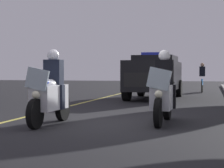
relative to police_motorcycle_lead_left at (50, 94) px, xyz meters
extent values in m
plane|color=black|center=(-0.56, 1.19, -0.70)|extent=(80.00, 80.00, 0.00)
cube|color=#E0D14C|center=(-0.56, -1.22, -0.70)|extent=(48.00, 0.12, 0.01)
cylinder|color=black|center=(0.76, -0.02, -0.38)|extent=(0.64, 0.13, 0.64)
cylinder|color=black|center=(-0.74, 0.02, -0.38)|extent=(0.64, 0.15, 0.64)
cube|color=white|center=(0.03, 0.00, -0.08)|extent=(1.21, 0.47, 0.56)
ellipsoid|color=white|center=(0.08, 0.00, 0.22)|extent=(0.57, 0.33, 0.24)
cube|color=silver|center=(0.66, -0.02, 0.35)|extent=(0.07, 0.56, 0.53)
sphere|color=#F9F4CC|center=(0.72, -0.02, 0.02)|extent=(0.17, 0.17, 0.17)
sphere|color=red|center=(0.53, -0.17, 0.28)|extent=(0.09, 0.09, 0.09)
sphere|color=#1933F2|center=(0.54, 0.15, 0.28)|extent=(0.09, 0.09, 0.09)
cube|color=black|center=(-0.20, 0.00, 0.48)|extent=(0.29, 0.41, 0.60)
cube|color=black|center=(-0.13, 0.20, -0.08)|extent=(0.18, 0.14, 0.56)
cube|color=black|center=(-0.14, -0.20, -0.08)|extent=(0.18, 0.14, 0.56)
sphere|color=silver|center=(-0.18, 0.00, 0.88)|extent=(0.28, 0.28, 0.28)
cylinder|color=black|center=(-0.07, 2.45, -0.38)|extent=(0.64, 0.13, 0.64)
cylinder|color=black|center=(-1.57, 2.49, -0.38)|extent=(0.64, 0.15, 0.64)
cube|color=silver|center=(-0.80, 2.47, -0.08)|extent=(1.21, 0.47, 0.56)
ellipsoid|color=silver|center=(-0.75, 2.47, 0.22)|extent=(0.57, 0.33, 0.24)
cube|color=silver|center=(-0.17, 2.45, 0.35)|extent=(0.07, 0.56, 0.53)
sphere|color=#F9F4CC|center=(-0.11, 2.45, 0.02)|extent=(0.17, 0.17, 0.17)
sphere|color=red|center=(-0.31, 2.30, 0.28)|extent=(0.09, 0.09, 0.09)
sphere|color=#1933F2|center=(-0.30, 2.62, 0.28)|extent=(0.09, 0.09, 0.09)
cube|color=black|center=(-1.03, 2.47, 0.48)|extent=(0.29, 0.41, 0.60)
cube|color=black|center=(-0.97, 2.67, -0.08)|extent=(0.18, 0.14, 0.56)
cube|color=black|center=(-0.98, 2.27, -0.08)|extent=(0.18, 0.14, 0.56)
sphere|color=white|center=(-1.01, 2.47, 0.88)|extent=(0.28, 0.28, 0.28)
cube|color=black|center=(-9.09, 1.13, 0.32)|extent=(4.94, 2.01, 1.24)
cube|color=black|center=(-9.39, 1.13, 1.02)|extent=(2.44, 1.80, 0.36)
cube|color=#2633D8|center=(-9.19, 1.13, 1.28)|extent=(0.31, 1.21, 0.14)
cube|color=black|center=(-6.69, 1.07, 0.18)|extent=(0.16, 1.62, 0.56)
cylinder|color=black|center=(-7.52, 1.99, -0.30)|extent=(0.81, 0.30, 0.80)
cylinder|color=black|center=(-7.56, 0.19, -0.30)|extent=(0.81, 0.30, 0.80)
cylinder|color=black|center=(-10.62, 2.06, -0.30)|extent=(0.81, 0.30, 0.80)
cylinder|color=black|center=(-10.66, 0.26, -0.30)|extent=(0.81, 0.30, 0.80)
cylinder|color=black|center=(-14.19, 3.05, -0.37)|extent=(0.66, 0.06, 0.66)
cylinder|color=black|center=(-15.29, 3.08, -0.37)|extent=(0.66, 0.06, 0.66)
cube|color=blue|center=(-14.74, 3.07, -0.10)|extent=(1.00, 0.08, 0.36)
cube|color=black|center=(-14.79, 3.07, 0.50)|extent=(0.25, 0.33, 0.56)
sphere|color=tan|center=(-14.76, 3.07, 0.88)|extent=(0.22, 0.22, 0.22)
camera|label=1|loc=(8.41, 3.54, 0.51)|focal=63.83mm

